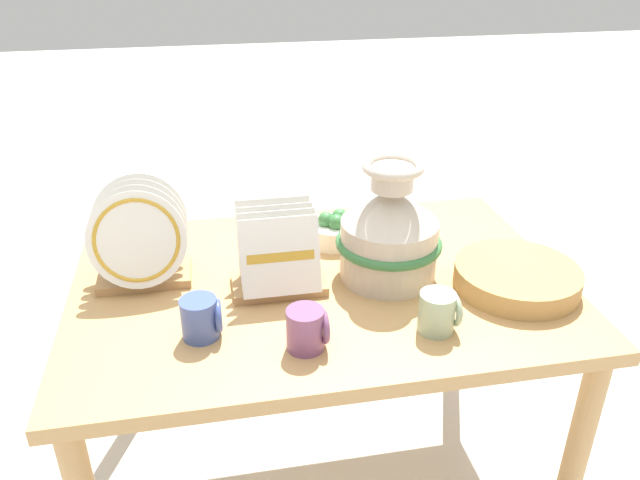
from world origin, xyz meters
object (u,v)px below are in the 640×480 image
(mug_cobalt_glaze, at_px, (202,318))
(mug_plum_glaze, at_px, (307,329))
(fruit_bowl, at_px, (334,230))
(ceramic_vase, at_px, (389,231))
(mug_sage_glaze, at_px, (439,312))
(wicker_charger_stack, at_px, (517,277))
(dish_rack_round_plates, at_px, (140,244))
(dish_rack_square_plates, at_px, (278,261))

(mug_cobalt_glaze, xyz_separation_m, mug_plum_glaze, (0.21, -0.08, 0.00))
(mug_cobalt_glaze, distance_m, fruit_bowl, 0.51)
(mug_cobalt_glaze, relative_size, mug_plum_glaze, 1.00)
(ceramic_vase, xyz_separation_m, mug_cobalt_glaze, (-0.45, -0.17, -0.08))
(mug_sage_glaze, height_order, mug_plum_glaze, same)
(ceramic_vase, bearing_deg, fruit_bowl, 115.48)
(mug_plum_glaze, xyz_separation_m, fruit_bowl, (0.15, 0.44, -0.01))
(mug_plum_glaze, height_order, fruit_bowl, fruit_bowl)
(wicker_charger_stack, relative_size, fruit_bowl, 2.13)
(mug_plum_glaze, bearing_deg, fruit_bowl, 71.65)
(dish_rack_round_plates, distance_m, mug_cobalt_glaze, 0.29)
(ceramic_vase, xyz_separation_m, dish_rack_round_plates, (-0.58, 0.08, -0.02))
(ceramic_vase, height_order, mug_sage_glaze, ceramic_vase)
(mug_plum_glaze, bearing_deg, ceramic_vase, 45.80)
(ceramic_vase, height_order, mug_cobalt_glaze, ceramic_vase)
(dish_rack_round_plates, height_order, mug_sage_glaze, dish_rack_round_plates)
(dish_rack_round_plates, height_order, dish_rack_square_plates, dish_rack_round_plates)
(dish_rack_square_plates, relative_size, wicker_charger_stack, 0.74)
(ceramic_vase, distance_m, fruit_bowl, 0.23)
(wicker_charger_stack, bearing_deg, fruit_bowl, 141.30)
(dish_rack_round_plates, xyz_separation_m, mug_cobalt_glaze, (0.13, -0.25, -0.06))
(mug_sage_glaze, relative_size, mug_plum_glaze, 1.00)
(ceramic_vase, relative_size, fruit_bowl, 2.14)
(ceramic_vase, bearing_deg, mug_cobalt_glaze, -159.53)
(ceramic_vase, xyz_separation_m, mug_plum_glaze, (-0.24, -0.25, -0.08))
(mug_cobalt_glaze, bearing_deg, fruit_bowl, 45.60)
(wicker_charger_stack, bearing_deg, mug_plum_glaze, -165.28)
(mug_sage_glaze, bearing_deg, mug_cobalt_glaze, 171.81)
(mug_sage_glaze, xyz_separation_m, mug_plum_glaze, (-0.28, -0.01, 0.00))
(dish_rack_square_plates, bearing_deg, fruit_bowl, 48.91)
(fruit_bowl, bearing_deg, dish_rack_square_plates, -131.09)
(mug_cobalt_glaze, bearing_deg, wicker_charger_stack, 4.60)
(dish_rack_round_plates, bearing_deg, dish_rack_square_plates, -15.69)
(ceramic_vase, height_order, mug_plum_glaze, ceramic_vase)
(ceramic_vase, distance_m, mug_cobalt_glaze, 0.49)
(mug_plum_glaze, bearing_deg, wicker_charger_stack, 14.72)
(ceramic_vase, relative_size, dish_rack_square_plates, 1.35)
(wicker_charger_stack, xyz_separation_m, mug_cobalt_glaze, (-0.74, -0.06, 0.02))
(ceramic_vase, distance_m, mug_plum_glaze, 0.35)
(dish_rack_square_plates, height_order, mug_plum_glaze, dish_rack_square_plates)
(mug_sage_glaze, distance_m, fruit_bowl, 0.46)
(wicker_charger_stack, bearing_deg, mug_cobalt_glaze, -175.40)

